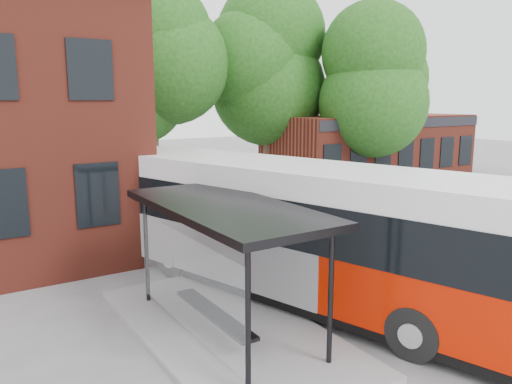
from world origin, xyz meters
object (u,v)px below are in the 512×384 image
bicycle_0 (324,190)px  bicycle_1 (308,185)px  bicycle_7 (377,181)px  bus_shelter (226,269)px  city_bus (292,230)px  bicycle_3 (357,182)px  bicycle_2 (331,182)px  bicycle_4 (341,183)px  bicycle_5 (362,181)px  bicycle_6 (373,182)px

bicycle_0 → bicycle_1: (0.18, 1.52, 0.02)m
bicycle_1 → bicycle_7: 4.14m
bus_shelter → bicycle_7: bus_shelter is taller
city_bus → bicycle_3: city_bus is taller
bicycle_2 → bicycle_4: (0.43, -0.32, -0.03)m
bicycle_2 → bicycle_5: (1.67, -0.70, 0.00)m
bicycle_4 → bicycle_0: bearing=135.1°
bicycle_2 → bicycle_6: (2.28, -1.01, -0.05)m
city_bus → bicycle_5: city_bus is taller
bicycle_7 → bicycle_3: bearing=104.8°
bicycle_1 → bicycle_4: bicycle_1 is taller
bicycle_3 → bicycle_6: size_ratio=1.07×
bus_shelter → bicycle_0: bus_shelter is taller
city_bus → bicycle_4: (11.20, 10.47, -1.24)m
city_bus → bicycle_7: size_ratio=8.21×
bicycle_0 → bus_shelter: bearing=115.7°
bicycle_1 → bicycle_2: size_ratio=0.87×
bus_shelter → bicycle_4: bearing=39.9°
bus_shelter → bicycle_2: bus_shelter is taller
bicycle_2 → bicycle_5: bearing=-110.7°
bicycle_2 → bicycle_4: bicycle_2 is taller
bicycle_5 → bicycle_6: 0.68m
bicycle_2 → bicycle_6: 2.49m
bicycle_1 → bicycle_4: (2.03, -0.32, -0.02)m
bicycle_7 → bus_shelter: bearing=143.7°
city_bus → bicycle_4: city_bus is taller
bicycle_2 → bicycle_6: bicycle_2 is taller
bicycle_6 → bicycle_4: bearing=62.3°
bicycle_0 → bicycle_4: size_ratio=1.01×
bicycle_1 → bicycle_6: bearing=-86.1°
city_bus → bicycle_7: city_bus is taller
bicycle_7 → bicycle_6: bearing=46.9°
bus_shelter → bicycle_5: (15.00, 11.15, -0.95)m
bicycle_3 → bicycle_0: bearing=115.3°
bicycle_3 → bicycle_4: bearing=48.4°
bicycle_1 → bicycle_5: 3.34m
bus_shelter → bicycle_3: size_ratio=3.79×
bicycle_2 → bicycle_7: bicycle_2 is taller
bicycle_5 → bicycle_6: bicycle_5 is taller
bicycle_2 → bicycle_4: size_ratio=1.05×
bicycle_2 → bicycle_4: 0.54m
city_bus → bicycle_6: 16.35m
bicycle_0 → city_bus: bearing=119.7°
bicycle_3 → bicycle_6: 1.37m
bicycle_5 → bicycle_6: bearing=-119.4°
city_bus → bicycle_0: city_bus is taller
bicycle_1 → bicycle_2: bicycle_2 is taller
bus_shelter → bicycle_4: (13.76, 11.52, -0.98)m
bicycle_4 → bicycle_5: 1.30m
bicycle_1 → bicycle_3: size_ratio=0.89×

